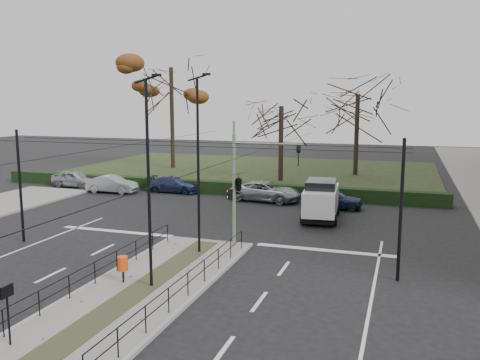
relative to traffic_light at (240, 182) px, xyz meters
The scene contains 20 objects.
ground 5.94m from the traffic_light, 112.28° to the right, with size 140.00×140.00×0.00m, color black.
median_island 7.96m from the traffic_light, 104.72° to the right, with size 4.40×15.00×0.14m, color slate.
park 28.82m from the traffic_light, 105.88° to the left, with size 38.00×26.00×0.10m, color black.
hedge 16.42m from the traffic_light, 119.00° to the left, with size 38.00×1.00×1.00m, color black.
median_railing 7.71m from the traffic_light, 104.52° to the right, with size 4.14×13.24×0.92m.
catenary 3.39m from the traffic_light, 122.71° to the right, with size 20.00×34.00×6.00m.
traffic_light is the anchor object (origin of this frame).
litter_bin 7.60m from the traffic_light, 113.80° to the right, with size 0.42×0.42×1.08m.
info_panel 12.93m from the traffic_light, 105.11° to the right, with size 0.11×0.49×1.89m.
streetlamp_median_near 6.82m from the traffic_light, 103.53° to the right, with size 0.70×0.14×8.34m.
streetlamp_median_far 2.53m from the traffic_light, 132.27° to the right, with size 0.72×0.15×8.60m.
parked_car_first 23.56m from the traffic_light, 146.15° to the left, with size 1.72×4.27×1.45m, color #94979B.
parked_car_second 19.15m from the traffic_light, 141.76° to the left, with size 1.48×4.23×1.39m, color #94979B.
parked_car_third 17.13m from the traffic_light, 126.95° to the left, with size 1.81×4.46×1.29m, color #222B4F.
parked_car_fourth 12.79m from the traffic_light, 99.15° to the left, with size 2.41×5.22×1.45m, color #94979B.
white_van 8.47m from the traffic_light, 69.36° to the left, with size 2.47×4.91×2.52m.
rust_tree 32.64m from the traffic_light, 121.77° to the left, with size 9.07×9.07×14.35m.
bare_tree_center 28.23m from the traffic_light, 83.61° to the left, with size 8.14×8.14×10.65m.
bare_tree_near 22.17m from the traffic_light, 98.25° to the left, with size 6.79×6.79×9.14m.
parked_car_fifth 11.84m from the traffic_light, 74.60° to the left, with size 1.71×4.26×1.45m, color #222B4F.
Camera 1 is at (9.66, -19.47, 7.50)m, focal length 38.00 mm.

